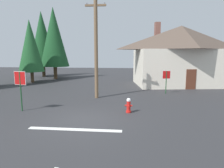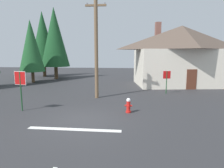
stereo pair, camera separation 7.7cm
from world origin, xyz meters
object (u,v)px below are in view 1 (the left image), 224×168
Objects in this scene: pine_tree_tall_left at (54,37)px; stop_sign_near at (20,83)px; pine_tree_short_left at (30,46)px; pine_tree_far_center at (42,39)px; stop_sign_far at (166,77)px; fire_hydrant at (129,105)px; utility_pole at (96,47)px; house at (180,55)px.

stop_sign_near is at bearing -75.43° from pine_tree_tall_left.
pine_tree_tall_left reaches higher than pine_tree_short_left.
pine_tree_far_center is (-3.00, 2.73, 0.06)m from pine_tree_tall_left.
fire_hydrant is at bearing -118.19° from stop_sign_far.
pine_tree_tall_left is (-4.02, 15.48, 4.04)m from stop_sign_near.
stop_sign_far is at bearing -35.33° from pine_tree_far_center.
pine_tree_short_left is (-1.48, -3.75, -1.33)m from pine_tree_tall_left.
pine_tree_short_left is at bearing 136.43° from fire_hydrant.
utility_pole is 12.20m from pine_tree_short_left.
utility_pole is at bearing -39.25° from pine_tree_short_left.
stop_sign_near is 11.63m from stop_sign_far.
house is 17.69m from pine_tree_short_left.
stop_sign_near is 19.94m from pine_tree_far_center.
pine_tree_short_left reaches higher than fire_hydrant.
fire_hydrant is 0.09× the size of pine_tree_tall_left.
fire_hydrant is at bearing -55.23° from pine_tree_tall_left.
stop_sign_far is 0.20× the size of pine_tree_far_center.
utility_pole reaches higher than stop_sign_far.
fire_hydrant is 13.02m from house.
utility_pole is 3.78× the size of stop_sign_far.
pine_tree_short_left is (-17.66, 0.09, 1.05)m from house.
fire_hydrant is 0.09× the size of pine_tree_far_center.
stop_sign_near is 6.67m from fire_hydrant.
pine_tree_short_left is at bearing 179.69° from house.
pine_tree_tall_left is at bearing 124.77° from fire_hydrant.
stop_sign_far is at bearing -114.24° from house.
stop_sign_far reaches higher than fire_hydrant.
stop_sign_near is 16.49m from pine_tree_tall_left.
stop_sign_near is 0.32× the size of utility_pole.
fire_hydrant is 0.44× the size of stop_sign_far.
stop_sign_far is at bearing 32.88° from stop_sign_near.
stop_sign_far is at bearing -33.61° from pine_tree_tall_left.
stop_sign_near is 0.22× the size of house.
utility_pole is at bearing 45.50° from stop_sign_near.
pine_tree_tall_left is at bearing 68.42° from pine_tree_short_left.
utility_pole reaches higher than house.
house is at bearing 63.63° from fire_hydrant.
fire_hydrant is at bearing -43.57° from pine_tree_short_left.
house is (5.63, 11.35, 2.98)m from fire_hydrant.
stop_sign_far is 0.21× the size of pine_tree_tall_left.
stop_sign_near is at bearing -68.92° from pine_tree_far_center.
stop_sign_near reaches higher than fire_hydrant.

